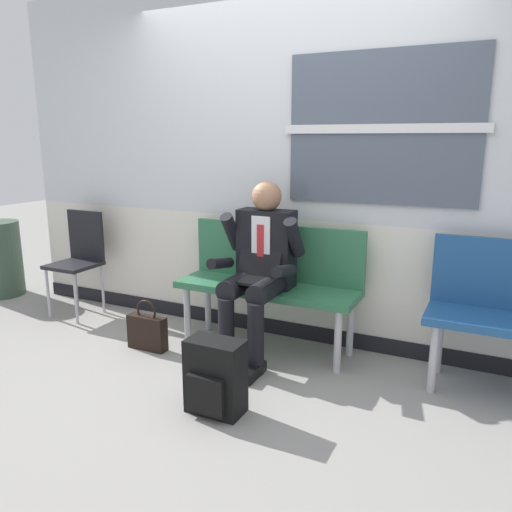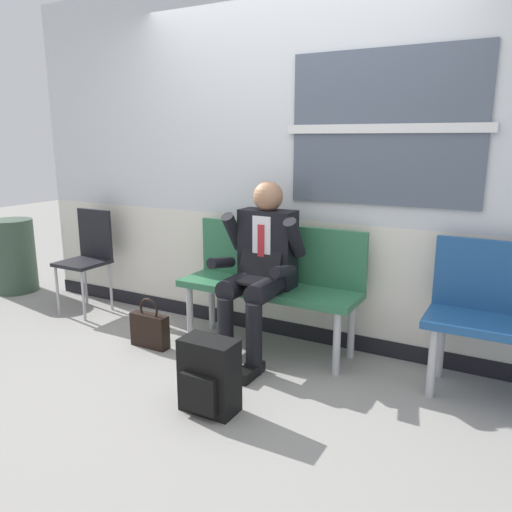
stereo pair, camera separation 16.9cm
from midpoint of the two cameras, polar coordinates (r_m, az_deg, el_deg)
ground_plane at (r=3.46m, az=-0.09°, el=-12.94°), size 18.00×18.00×0.00m
station_wall at (r=3.79m, az=5.74°, el=10.44°), size 5.03×0.17×2.70m
bench_with_person at (r=3.69m, az=3.17°, el=-2.32°), size 1.34×0.42×0.91m
person_seated at (r=3.48m, az=1.77°, el=-1.16°), size 0.57×0.70×1.24m
backpack at (r=2.92m, az=-3.70°, el=-13.52°), size 0.32×0.22×0.43m
handbag at (r=3.84m, az=-10.73°, el=-8.19°), size 0.31×0.09×0.38m
folding_chair at (r=4.69m, az=-17.48°, el=0.52°), size 0.38×0.38×0.91m
trash_bin at (r=5.60m, az=-25.04°, el=0.02°), size 0.42×0.42×0.74m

